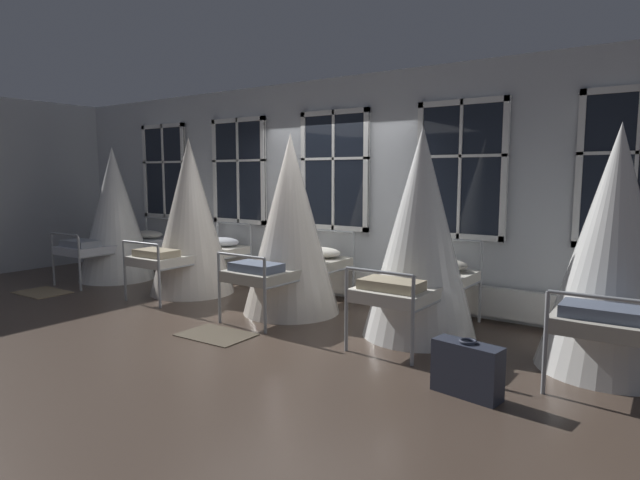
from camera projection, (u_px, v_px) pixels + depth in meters
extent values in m
plane|color=#4C3D33|center=(281.00, 314.00, 6.90)|extent=(21.92, 21.92, 0.00)
cube|color=silver|center=(338.00, 189.00, 7.78)|extent=(11.96, 0.10, 3.16)
cube|color=black|center=(164.00, 172.00, 9.81)|extent=(1.15, 0.02, 1.71)
cube|color=silver|center=(166.00, 216.00, 9.91)|extent=(1.15, 0.06, 0.07)
cube|color=silver|center=(162.00, 126.00, 9.71)|extent=(1.15, 0.06, 0.07)
cube|color=silver|center=(146.00, 172.00, 10.12)|extent=(0.07, 0.06, 1.71)
cube|color=silver|center=(184.00, 171.00, 9.51)|extent=(0.07, 0.06, 1.71)
cube|color=silver|center=(164.00, 172.00, 9.81)|extent=(0.04, 0.06, 1.71)
cube|color=silver|center=(164.00, 162.00, 9.79)|extent=(1.15, 0.06, 0.04)
cube|color=black|center=(239.00, 171.00, 8.74)|extent=(1.15, 0.02, 1.71)
cube|color=silver|center=(239.00, 221.00, 8.84)|extent=(1.15, 0.06, 0.07)
cube|color=silver|center=(238.00, 120.00, 8.64)|extent=(1.15, 0.06, 0.07)
cube|color=silver|center=(215.00, 171.00, 9.05)|extent=(0.07, 0.06, 1.71)
cube|color=silver|center=(263.00, 171.00, 8.43)|extent=(0.07, 0.06, 1.71)
cube|color=silver|center=(239.00, 171.00, 8.74)|extent=(0.04, 0.06, 1.71)
cube|color=silver|center=(238.00, 161.00, 8.72)|extent=(1.15, 0.06, 0.04)
cube|color=black|center=(334.00, 171.00, 7.66)|extent=(1.15, 0.02, 1.71)
cube|color=silver|center=(334.00, 227.00, 7.76)|extent=(1.15, 0.06, 0.07)
cube|color=silver|center=(334.00, 112.00, 7.56)|extent=(1.15, 0.06, 0.07)
cube|color=silver|center=(304.00, 171.00, 7.97)|extent=(0.07, 0.06, 1.71)
cube|color=silver|center=(366.00, 171.00, 7.35)|extent=(0.07, 0.06, 1.71)
cube|color=silver|center=(334.00, 171.00, 7.66)|extent=(0.04, 0.06, 1.71)
cube|color=silver|center=(334.00, 159.00, 7.64)|extent=(1.15, 0.06, 0.04)
cube|color=black|center=(460.00, 170.00, 6.58)|extent=(1.15, 0.02, 1.71)
cube|color=silver|center=(458.00, 236.00, 6.68)|extent=(1.15, 0.06, 0.07)
cube|color=silver|center=(463.00, 102.00, 6.48)|extent=(1.15, 0.06, 0.07)
cube|color=silver|center=(420.00, 170.00, 6.89)|extent=(0.07, 0.06, 1.71)
cube|color=silver|center=(505.00, 170.00, 6.28)|extent=(0.07, 0.06, 1.71)
cube|color=silver|center=(460.00, 170.00, 6.58)|extent=(0.04, 0.06, 1.71)
cube|color=silver|center=(461.00, 156.00, 6.56)|extent=(1.15, 0.06, 0.04)
cube|color=black|center=(636.00, 169.00, 5.51)|extent=(1.15, 0.02, 1.71)
cube|color=silver|center=(631.00, 248.00, 5.61)|extent=(1.15, 0.06, 0.07)
cube|color=silver|center=(579.00, 169.00, 5.82)|extent=(0.07, 0.06, 1.71)
cube|color=silver|center=(636.00, 169.00, 5.51)|extent=(0.04, 0.06, 1.71)
cube|color=silver|center=(638.00, 152.00, 5.49)|extent=(1.15, 0.06, 0.04)
cube|color=silver|center=(333.00, 280.00, 7.84)|extent=(8.12, 0.10, 0.36)
cylinder|color=#9EA3A8|center=(147.00, 243.00, 10.11)|extent=(0.04, 0.04, 0.99)
cylinder|color=#9EA3A8|center=(173.00, 246.00, 9.71)|extent=(0.04, 0.04, 0.99)
cylinder|color=#9EA3A8|center=(53.00, 259.00, 8.61)|extent=(0.04, 0.04, 0.86)
cylinder|color=#9EA3A8|center=(80.00, 264.00, 8.20)|extent=(0.04, 0.04, 0.86)
cylinder|color=#9EA3A8|center=(104.00, 248.00, 9.35)|extent=(0.08, 1.84, 0.03)
cylinder|color=#9EA3A8|center=(130.00, 251.00, 8.95)|extent=(0.08, 1.84, 0.03)
cylinder|color=#9EA3A8|center=(159.00, 218.00, 9.85)|extent=(0.74, 0.05, 0.03)
cylinder|color=#9EA3A8|center=(64.00, 234.00, 8.35)|extent=(0.74, 0.05, 0.03)
cube|color=silver|center=(116.00, 246.00, 9.14)|extent=(0.80, 1.88, 0.13)
ellipsoid|color=silver|center=(149.00, 234.00, 9.69)|extent=(0.58, 0.41, 0.14)
cube|color=#8C939E|center=(80.00, 243.00, 8.59)|extent=(0.62, 0.37, 0.10)
cone|color=white|center=(115.00, 214.00, 9.08)|extent=(1.26, 1.26, 2.24)
cylinder|color=#9EA3A8|center=(218.00, 251.00, 9.06)|extent=(0.04, 0.04, 0.99)
cylinder|color=#9EA3A8|center=(251.00, 255.00, 8.65)|extent=(0.04, 0.04, 0.99)
cylinder|color=#9EA3A8|center=(125.00, 271.00, 7.55)|extent=(0.04, 0.04, 0.86)
cylinder|color=#9EA3A8|center=(159.00, 277.00, 7.14)|extent=(0.04, 0.04, 0.86)
cylinder|color=#9EA3A8|center=(175.00, 257.00, 8.30)|extent=(0.07, 1.84, 0.03)
cylinder|color=#9EA3A8|center=(209.00, 261.00, 7.89)|extent=(0.07, 1.84, 0.03)
cylinder|color=#9EA3A8|center=(233.00, 223.00, 8.79)|extent=(0.74, 0.05, 0.03)
cylinder|color=#9EA3A8|center=(140.00, 243.00, 7.29)|extent=(0.74, 0.05, 0.03)
cube|color=silver|center=(192.00, 255.00, 8.09)|extent=(0.80, 1.88, 0.13)
ellipsoid|color=silver|center=(223.00, 242.00, 8.63)|extent=(0.58, 0.41, 0.14)
cube|color=tan|center=(156.00, 253.00, 7.53)|extent=(0.62, 0.37, 0.10)
cone|color=silver|center=(191.00, 216.00, 8.01)|extent=(1.26, 1.26, 2.33)
cylinder|color=#9EA3A8|center=(311.00, 263.00, 7.89)|extent=(0.04, 0.04, 0.99)
cylinder|color=#9EA3A8|center=(353.00, 268.00, 7.46)|extent=(0.04, 0.04, 0.99)
cylinder|color=#9EA3A8|center=(219.00, 288.00, 6.43)|extent=(0.04, 0.04, 0.86)
cylinder|color=#9EA3A8|center=(265.00, 296.00, 6.00)|extent=(0.04, 0.04, 0.86)
cylinder|color=#9EA3A8|center=(270.00, 270.00, 7.15)|extent=(0.06, 1.84, 0.03)
cylinder|color=#9EA3A8|center=(314.00, 276.00, 6.72)|extent=(0.06, 1.84, 0.03)
cylinder|color=#9EA3A8|center=(332.00, 231.00, 7.62)|extent=(0.74, 0.04, 0.03)
cylinder|color=#9EA3A8|center=(241.00, 256.00, 6.16)|extent=(0.74, 0.04, 0.03)
cube|color=#B7B2A3|center=(291.00, 269.00, 6.93)|extent=(0.78, 1.87, 0.13)
ellipsoid|color=silver|center=(322.00, 252.00, 7.46)|extent=(0.58, 0.41, 0.14)
cube|color=slate|center=(256.00, 267.00, 6.39)|extent=(0.62, 0.37, 0.10)
cone|color=silver|center=(291.00, 224.00, 6.86)|extent=(1.26, 1.26, 2.31)
cylinder|color=#9EA3A8|center=(424.00, 276.00, 6.87)|extent=(0.04, 0.04, 0.99)
cylinder|color=#9EA3A8|center=(480.00, 282.00, 6.45)|extent=(0.04, 0.04, 0.99)
cylinder|color=#9EA3A8|center=(346.00, 310.00, 5.40)|extent=(0.04, 0.04, 0.86)
cylinder|color=#9EA3A8|center=(413.00, 321.00, 4.97)|extent=(0.04, 0.04, 0.86)
cylinder|color=#9EA3A8|center=(390.00, 286.00, 6.13)|extent=(0.05, 1.84, 0.03)
cylinder|color=#9EA3A8|center=(451.00, 295.00, 5.70)|extent=(0.05, 1.84, 0.03)
cylinder|color=#9EA3A8|center=(453.00, 240.00, 6.60)|extent=(0.74, 0.04, 0.03)
cylinder|color=#9EA3A8|center=(379.00, 272.00, 5.14)|extent=(0.74, 0.04, 0.03)
cube|color=silver|center=(420.00, 285.00, 5.91)|extent=(0.77, 1.87, 0.13)
ellipsoid|color=#B7B2A3|center=(444.00, 265.00, 6.44)|extent=(0.57, 0.40, 0.14)
cube|color=tan|center=(391.00, 285.00, 5.37)|extent=(0.61, 0.37, 0.10)
cone|color=white|center=(421.00, 233.00, 5.84)|extent=(1.26, 1.26, 2.31)
cylinder|color=#9EA3A8|center=(581.00, 294.00, 5.84)|extent=(0.04, 0.04, 0.99)
cylinder|color=#9EA3A8|center=(545.00, 343.00, 4.33)|extent=(0.04, 0.04, 0.86)
cylinder|color=#9EA3A8|center=(566.00, 310.00, 5.08)|extent=(0.08, 1.84, 0.03)
cylinder|color=#9EA3A8|center=(622.00, 252.00, 5.57)|extent=(0.74, 0.05, 0.03)
cylinder|color=#9EA3A8|center=(600.00, 297.00, 4.07)|extent=(0.74, 0.05, 0.03)
cube|color=#B7B2A3|center=(610.00, 308.00, 4.87)|extent=(0.80, 1.88, 0.13)
ellipsoid|color=silver|center=(618.00, 282.00, 5.41)|extent=(0.58, 0.41, 0.14)
cube|color=slate|center=(602.00, 312.00, 4.31)|extent=(0.62, 0.38, 0.10)
cone|color=white|center=(614.00, 249.00, 4.80)|extent=(1.26, 1.26, 2.25)
cube|color=#8E7A5B|center=(42.00, 292.00, 8.13)|extent=(0.80, 0.57, 0.01)
cube|color=brown|center=(216.00, 335.00, 5.97)|extent=(0.82, 0.58, 0.01)
cube|color=#2D3342|center=(467.00, 369.00, 4.32)|extent=(0.58, 0.28, 0.44)
cube|color=tan|center=(473.00, 366.00, 4.40)|extent=(0.50, 0.09, 0.03)
torus|color=#2D3342|center=(468.00, 341.00, 4.29)|extent=(0.16, 0.16, 0.02)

